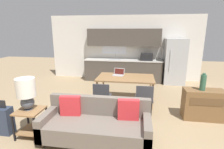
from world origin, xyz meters
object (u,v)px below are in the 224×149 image
at_px(dining_table, 126,79).
at_px(dining_chair_near_left, 102,96).
at_px(table_lamp, 26,92).
at_px(credenza, 203,104).
at_px(laptop, 119,74).
at_px(dining_chair_near_right, 144,98).
at_px(vase, 203,82).
at_px(couch, 97,124).
at_px(side_table, 31,118).
at_px(suitcase, 3,120).
at_px(refrigerator, 174,61).

xyz_separation_m(dining_table, dining_chair_near_left, (-0.52, -0.87, -0.23)).
distance_m(table_lamp, credenza, 3.92).
xyz_separation_m(table_lamp, laptop, (1.53, 2.18, -0.11)).
relative_size(dining_chair_near_right, dining_chair_near_left, 1.00).
bearing_deg(table_lamp, vase, 18.94).
distance_m(dining_chair_near_left, laptop, 1.15).
xyz_separation_m(couch, side_table, (-1.33, -0.08, 0.05)).
height_order(table_lamp, credenza, table_lamp).
xyz_separation_m(couch, dining_chair_near_right, (0.92, 1.07, 0.16)).
bearing_deg(vase, dining_table, 157.53).
bearing_deg(vase, suitcase, -163.16).
bearing_deg(couch, dining_table, 78.36).
height_order(side_table, suitcase, suitcase).
bearing_deg(laptop, credenza, -12.17).
xyz_separation_m(couch, dining_chair_near_left, (-0.12, 1.06, 0.16)).
bearing_deg(dining_chair_near_left, dining_table, -122.21).
distance_m(side_table, vase, 3.81).
xyz_separation_m(couch, table_lamp, (-1.36, -0.06, 0.61)).
xyz_separation_m(credenza, dining_chair_near_right, (-1.39, -0.13, 0.12)).
bearing_deg(table_lamp, credenza, 19.00).
relative_size(side_table, suitcase, 0.77).
xyz_separation_m(refrigerator, side_table, (-3.48, -4.24, -0.51)).
bearing_deg(laptop, refrigerator, 57.11).
relative_size(table_lamp, vase, 1.58).
distance_m(laptop, suitcase, 3.11).
height_order(couch, laptop, laptop).
relative_size(credenza, vase, 2.24).
height_order(table_lamp, vase, table_lamp).
bearing_deg(laptop, dining_table, -28.77).
xyz_separation_m(vase, dining_chair_near_right, (-1.32, -0.10, -0.43)).
relative_size(dining_chair_near_right, laptop, 2.29).
relative_size(refrigerator, suitcase, 2.45).
bearing_deg(credenza, suitcase, -163.07).
xyz_separation_m(dining_chair_near_left, laptop, (0.29, 1.06, 0.34)).
bearing_deg(side_table, vase, 19.34).
bearing_deg(dining_chair_near_left, vase, -178.84).
relative_size(dining_chair_near_left, suitcase, 1.14).
distance_m(refrigerator, suitcase, 5.94).
bearing_deg(credenza, side_table, -160.61).
xyz_separation_m(dining_chair_near_right, laptop, (-0.75, 1.05, 0.34)).
distance_m(couch, vase, 2.59).
xyz_separation_m(credenza, laptop, (-2.13, 0.92, 0.45)).
relative_size(dining_table, suitcase, 2.22).
bearing_deg(laptop, table_lamp, -113.87).
bearing_deg(couch, dining_chair_near_left, 96.37).
bearing_deg(dining_chair_near_left, suitcase, 30.78).
distance_m(couch, suitcase, 1.95).
height_order(credenza, dining_chair_near_right, dining_chair_near_right).
relative_size(vase, dining_chair_near_left, 0.49).
bearing_deg(table_lamp, couch, 2.68).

